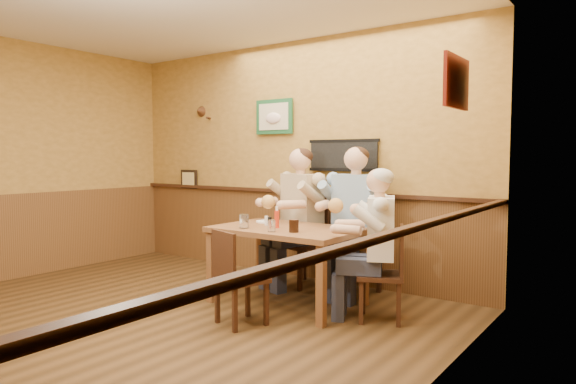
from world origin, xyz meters
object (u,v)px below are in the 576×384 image
chair_near_side (241,277)px  chair_right_end (381,273)px  dining_table (287,237)px  water_glass_left (244,221)px  chair_back_right (356,248)px  pepper_shaker (270,222)px  diner_tan_shirt (302,224)px  water_glass_mid (272,226)px  cola_tumbler (294,226)px  chair_back_left (302,242)px  diner_white_elder (381,253)px  hot_sauce_bottle (277,218)px  salt_shaker (266,221)px  diner_blue_polo (357,228)px

chair_near_side → chair_right_end: bearing=-120.3°
dining_table → water_glass_left: 0.44m
chair_back_right → pepper_shaker: size_ratio=10.21×
chair_back_right → diner_tan_shirt: bearing=179.3°
chair_right_end → water_glass_mid: size_ratio=7.83×
chair_right_end → water_glass_left: (-1.27, -0.34, 0.40)m
cola_tumbler → chair_back_left: bearing=120.1°
chair_back_left → diner_white_elder: bearing=-10.2°
hot_sauce_bottle → cola_tumbler: bearing=-24.4°
dining_table → water_glass_mid: water_glass_mid is taller
chair_near_side → hot_sauce_bottle: 0.79m
chair_right_end → hot_sauce_bottle: size_ratio=4.45×
chair_back_left → diner_tan_shirt: 0.21m
diner_white_elder → pepper_shaker: size_ratio=12.67×
chair_back_left → salt_shaker: size_ratio=10.33×
water_glass_mid → pepper_shaker: (-0.22, 0.26, -0.01)m
chair_back_left → chair_near_side: (0.34, -1.42, -0.07)m
chair_near_side → water_glass_mid: bearing=-71.7°
chair_right_end → chair_near_side: (-0.92, -0.80, -0.01)m
diner_tan_shirt → water_glass_left: bearing=-74.8°
chair_right_end → diner_tan_shirt: size_ratio=0.61×
chair_back_left → water_glass_mid: (0.34, -1.00, 0.32)m
chair_back_left → hot_sauce_bottle: 0.88m
cola_tumbler → salt_shaker: 0.54m
diner_blue_polo → hot_sauce_bottle: size_ratio=7.33×
chair_right_end → diner_blue_polo: 0.91m
chair_back_left → pepper_shaker: 0.81m
chair_near_side → salt_shaker: salt_shaker is taller
chair_right_end → diner_blue_polo: (-0.58, 0.64, 0.27)m
diner_white_elder → water_glass_left: diner_white_elder is taller
chair_back_left → chair_back_right: chair_back_right is taller
chair_right_end → chair_back_right: bearing=-161.8°
chair_back_right → diner_blue_polo: diner_blue_polo is taller
water_glass_mid → diner_blue_polo: bearing=72.0°
chair_right_end → water_glass_left: water_glass_left is taller
chair_right_end → diner_white_elder: size_ratio=0.70×
chair_back_right → pepper_shaker: 0.99m
dining_table → chair_right_end: size_ratio=1.67×
chair_right_end → diner_white_elder: diner_white_elder is taller
diner_blue_polo → salt_shaker: bearing=-135.2°
salt_shaker → water_glass_mid: bearing=-45.7°
salt_shaker → chair_back_right: bearing=47.4°
cola_tumbler → salt_shaker: bearing=155.4°
chair_near_side → cola_tumbler: size_ratio=7.04×
chair_near_side → hot_sauce_bottle: bearing=-61.8°
diner_blue_polo → diner_white_elder: (0.58, -0.64, -0.09)m
diner_tan_shirt → diner_white_elder: 1.40m
dining_table → hot_sauce_bottle: 0.21m
diner_tan_shirt → diner_blue_polo: 0.67m
chair_back_left → chair_right_end: size_ratio=1.14×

